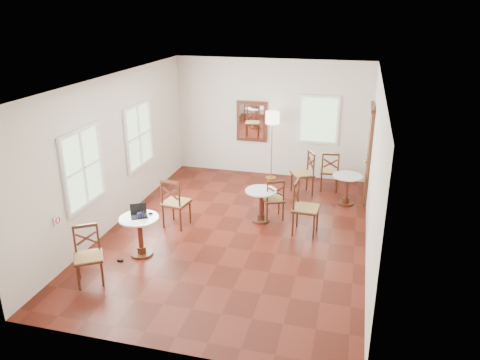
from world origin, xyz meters
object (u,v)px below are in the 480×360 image
(cafe_table_mid, at_px, (261,202))
(chair_near_a, at_px, (175,202))
(chair_mid_b, at_px, (304,208))
(water_glass, at_px, (144,214))
(cafe_table_back, at_px, (347,186))
(chair_mid_a, at_px, (274,199))
(chair_back_a, at_px, (330,171))
(floor_lamp, at_px, (272,122))
(mouse, at_px, (151,213))
(chair_back_b, at_px, (304,173))
(navy_mug, at_px, (140,215))
(chair_near_b, at_px, (88,256))
(power_adapter, at_px, (120,260))
(laptop, at_px, (139,213))
(cafe_table_near, at_px, (140,232))

(cafe_table_mid, height_order, chair_near_a, chair_near_a)
(chair_mid_b, relative_size, water_glass, 10.69)
(cafe_table_back, xyz_separation_m, chair_mid_a, (-1.45, -1.17, 0.02))
(chair_back_a, xyz_separation_m, floor_lamp, (-1.51, 0.42, 1.00))
(chair_near_a, height_order, mouse, chair_near_a)
(chair_mid_a, xyz_separation_m, chair_back_b, (0.43, 1.54, 0.07))
(cafe_table_back, distance_m, water_glass, 4.66)
(mouse, bearing_deg, cafe_table_mid, 35.50)
(floor_lamp, relative_size, navy_mug, 13.92)
(chair_mid_a, height_order, chair_mid_b, chair_mid_b)
(chair_near_b, xyz_separation_m, power_adapter, (0.15, 0.69, -0.46))
(chair_back_a, height_order, chair_back_b, chair_back_b)
(cafe_table_back, distance_m, chair_near_a, 3.86)
(chair_near_b, xyz_separation_m, laptop, (0.39, 1.07, 0.31))
(chair_near_b, distance_m, mouse, 1.34)
(laptop, relative_size, mouse, 3.97)
(cafe_table_mid, distance_m, chair_mid_a, 0.29)
(cafe_table_near, relative_size, cafe_table_back, 1.07)
(floor_lamp, distance_m, mouse, 4.53)
(chair_mid_a, relative_size, chair_back_b, 0.87)
(chair_near_a, distance_m, chair_mid_b, 2.57)
(chair_near_b, height_order, water_glass, chair_near_b)
(chair_mid_b, height_order, mouse, chair_mid_b)
(chair_mid_a, relative_size, chair_back_a, 0.92)
(floor_lamp, xyz_separation_m, laptop, (-1.56, -4.36, -0.70))
(navy_mug, bearing_deg, chair_near_b, -114.15)
(cafe_table_mid, distance_m, chair_back_a, 2.45)
(cafe_table_mid, xyz_separation_m, navy_mug, (-1.76, -1.91, 0.36))
(cafe_table_near, height_order, power_adapter, cafe_table_near)
(cafe_table_mid, xyz_separation_m, chair_back_a, (1.24, 2.11, 0.06))
(mouse, distance_m, power_adapter, 0.98)
(power_adapter, bearing_deg, cafe_table_back, 43.56)
(navy_mug, bearing_deg, chair_mid_a, 46.10)
(cafe_table_mid, height_order, navy_mug, navy_mug)
(water_glass, distance_m, power_adapter, 0.92)
(cafe_table_mid, xyz_separation_m, mouse, (-1.65, -1.72, 0.33))
(chair_mid_a, height_order, floor_lamp, floor_lamp)
(floor_lamp, bearing_deg, chair_near_b, -109.72)
(cafe_table_near, height_order, chair_mid_b, chair_mid_b)
(navy_mug, bearing_deg, cafe_table_mid, 47.30)
(chair_near_a, height_order, chair_mid_a, chair_near_a)
(chair_back_b, bearing_deg, cafe_table_mid, -47.79)
(chair_near_b, bearing_deg, water_glass, 31.72)
(chair_mid_b, xyz_separation_m, laptop, (-2.75, -1.52, 0.25))
(cafe_table_mid, relative_size, chair_back_a, 0.71)
(navy_mug, height_order, power_adapter, navy_mug)
(chair_mid_b, bearing_deg, floor_lamp, 26.64)
(chair_mid_a, xyz_separation_m, chair_back_a, (1.01, 1.94, 0.04))
(cafe_table_mid, bearing_deg, chair_back_a, 59.47)
(water_glass, bearing_deg, chair_near_b, -115.50)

